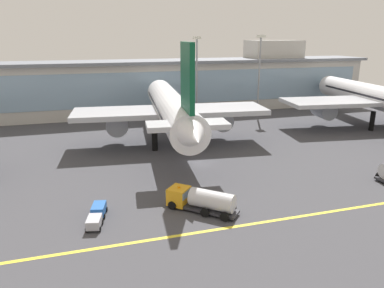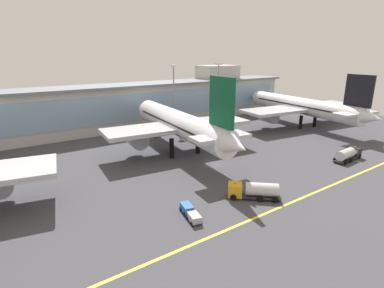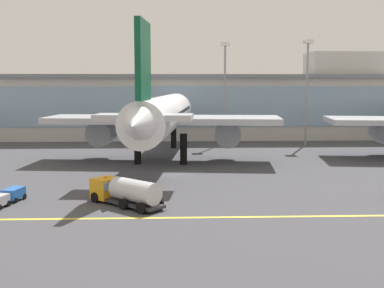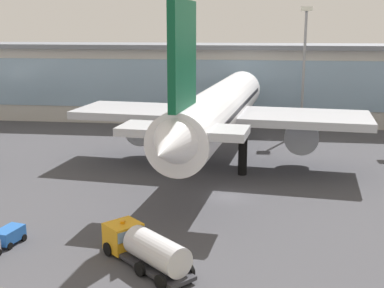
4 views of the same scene
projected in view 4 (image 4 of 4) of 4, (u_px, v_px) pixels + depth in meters
name	position (u px, v px, depth m)	size (l,w,h in m)	color
ground_plane	(228.00, 196.00, 54.80)	(183.97, 183.97, 0.00)	#424247
terminal_building	(251.00, 81.00, 96.72)	(134.40, 14.00, 19.84)	beige
airliner_near_right	(219.00, 110.00, 64.95)	(38.52, 52.82, 20.24)	black
fuel_tanker_truck	(144.00, 247.00, 38.78)	(8.30, 7.90, 2.90)	black
apron_light_mast_centre	(305.00, 50.00, 83.80)	(1.80, 1.80, 21.02)	gray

